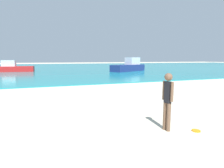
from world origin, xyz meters
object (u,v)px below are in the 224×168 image
object	(u,v)px
frisbee	(196,131)
boat_far	(14,68)
boat_near	(129,66)
person_standing	(168,98)

from	to	relation	value
frisbee	boat_far	distance (m)	27.24
frisbee	boat_near	xyz separation A→B (m)	(7.87, 21.66, 0.77)
boat_far	boat_near	bearing A→B (deg)	-11.76
person_standing	boat_far	xyz separation A→B (m)	(-7.79, 25.55, -0.25)
person_standing	frisbee	distance (m)	1.17
boat_near	boat_far	distance (m)	16.91
person_standing	boat_near	xyz separation A→B (m)	(8.58, 21.33, -0.10)
frisbee	boat_near	bearing A→B (deg)	70.02
boat_near	person_standing	bearing A→B (deg)	39.85
boat_far	person_standing	bearing A→B (deg)	-70.37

